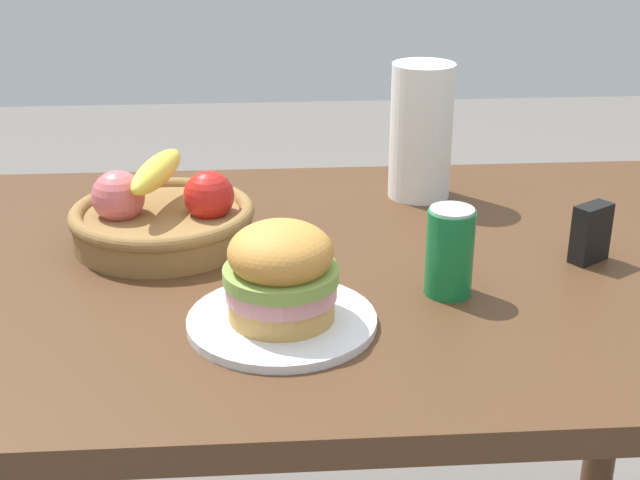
# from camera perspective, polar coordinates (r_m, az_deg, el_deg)

# --- Properties ---
(dining_table) EXTENTS (1.40, 0.90, 0.75)m
(dining_table) POSITION_cam_1_polar(r_m,az_deg,el_deg) (1.37, 1.48, -5.19)
(dining_table) COLOR #4C301C
(dining_table) RESTS_ON ground_plane
(plate) EXTENTS (0.25, 0.25, 0.01)m
(plate) POSITION_cam_1_polar(r_m,az_deg,el_deg) (1.14, -2.49, -5.27)
(plate) COLOR white
(plate) RESTS_ON dining_table
(sandwich) EXTENTS (0.15, 0.15, 0.13)m
(sandwich) POSITION_cam_1_polar(r_m,az_deg,el_deg) (1.11, -2.55, -2.11)
(sandwich) COLOR tan
(sandwich) RESTS_ON plate
(soda_can) EXTENTS (0.07, 0.07, 0.13)m
(soda_can) POSITION_cam_1_polar(r_m,az_deg,el_deg) (1.22, 8.42, -0.75)
(soda_can) COLOR #147238
(soda_can) RESTS_ON dining_table
(fruit_basket) EXTENTS (0.29, 0.29, 0.14)m
(fruit_basket) POSITION_cam_1_polar(r_m,az_deg,el_deg) (1.40, -10.20, 1.55)
(fruit_basket) COLOR olive
(fruit_basket) RESTS_ON dining_table
(paper_towel_roll) EXTENTS (0.11, 0.11, 0.24)m
(paper_towel_roll) POSITION_cam_1_polar(r_m,az_deg,el_deg) (1.57, 6.58, 7.02)
(paper_towel_roll) COLOR white
(paper_towel_roll) RESTS_ON dining_table
(napkin_holder) EXTENTS (0.07, 0.06, 0.09)m
(napkin_holder) POSITION_cam_1_polar(r_m,az_deg,el_deg) (1.37, 17.17, 0.43)
(napkin_holder) COLOR black
(napkin_holder) RESTS_ON dining_table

